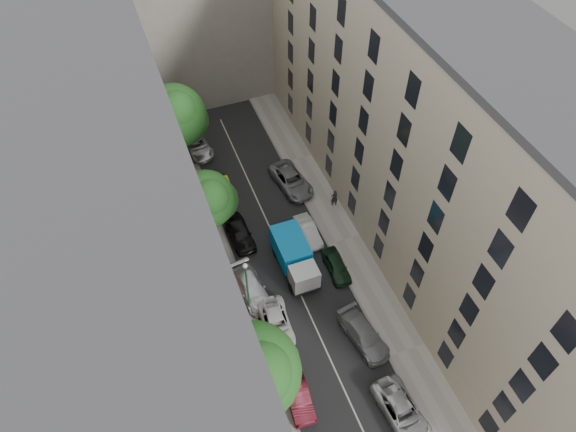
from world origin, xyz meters
name	(u,v)px	position (x,y,z in m)	size (l,w,h in m)	color
ground	(284,259)	(0.00, 0.00, 0.00)	(120.00, 120.00, 0.00)	#4C4C49
road_surface	(284,259)	(0.00, 0.00, 0.01)	(8.00, 44.00, 0.02)	black
sidewalk_left	(221,278)	(-5.50, 0.00, 0.07)	(3.00, 44.00, 0.15)	gray
sidewalk_right	(344,240)	(5.50, 0.00, 0.07)	(3.00, 44.00, 0.15)	gray
building_left	(124,216)	(-11.00, 0.00, 10.00)	(8.00, 44.00, 20.00)	#454341
building_right	(422,138)	(11.00, 0.00, 10.00)	(8.00, 44.00, 20.00)	tan
building_endcap	(190,4)	(0.00, 28.00, 9.00)	(18.00, 12.00, 18.00)	gray
tarp_truck	(294,257)	(0.47, -1.09, 1.48)	(2.37, 5.81, 2.69)	black
car_left_1	(297,394)	(-3.27, -11.40, 0.70)	(1.48, 4.24, 1.40)	#4B0F18
car_left_2	(276,323)	(-2.80, -5.80, 0.64)	(2.13, 4.62, 1.29)	silver
car_left_3	(251,288)	(-3.60, -2.20, 0.72)	(2.01, 4.93, 1.43)	#BCBBC0
car_left_4	(240,233)	(-2.80, 3.40, 0.75)	(1.78, 4.43, 1.51)	black
car_left_5	(222,190)	(-2.80, 9.00, 0.64)	(1.36, 3.90, 1.28)	black
car_left_6	(196,145)	(-3.55, 15.90, 0.70)	(2.32, 5.04, 1.40)	#BABABF
car_right_0	(402,412)	(2.80, -15.00, 0.70)	(2.32, 5.04, 1.40)	#B6B7BB
car_right_1	(364,335)	(2.92, -9.02, 0.70)	(1.97, 4.84, 1.40)	gray
car_right_2	(336,266)	(3.60, -2.60, 0.64)	(1.52, 3.77, 1.28)	black
car_right_3	(308,231)	(2.80, 1.60, 0.63)	(1.34, 3.85, 1.27)	silver
car_right_4	(291,180)	(3.60, 7.80, 0.75)	(2.49, 5.41, 1.50)	slate
tree_near	(254,374)	(-6.21, -11.86, 7.23)	(5.96, 5.78, 10.48)	#382619
tree_mid	(208,201)	(-4.98, 3.88, 5.16)	(5.04, 4.73, 7.63)	#382619
tree_far	(176,118)	(-5.19, 13.89, 6.01)	(6.05, 5.88, 9.03)	#382619
lamp_post	(247,283)	(-4.23, -3.67, 3.89)	(0.36, 0.36, 6.02)	#175325
pedestrian	(334,198)	(6.34, 4.06, 1.06)	(0.66, 0.44, 1.82)	black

